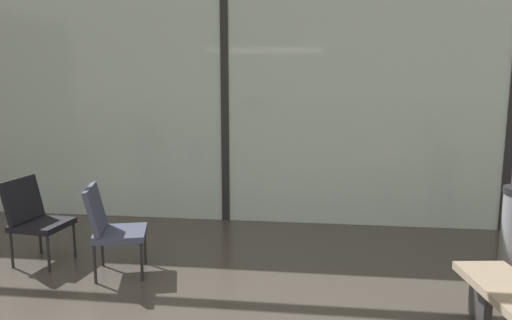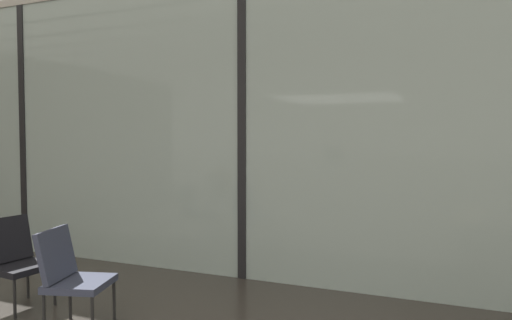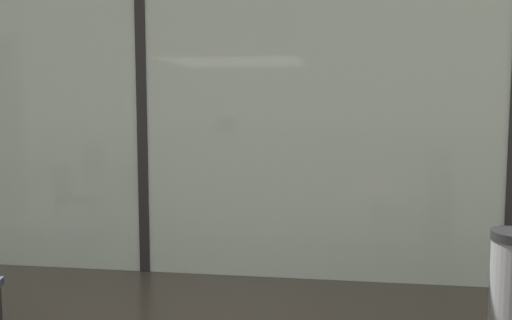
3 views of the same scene
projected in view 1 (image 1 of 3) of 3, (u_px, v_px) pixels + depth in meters
The scene contains 5 objects.
glass_curtain_wall at pixel (225, 86), 6.16m from camera, with size 14.00×0.08×3.56m, color #A3B7B2.
window_mullion_1 at pixel (225, 86), 6.16m from camera, with size 0.10×0.12×3.56m, color black.
parked_airplane at pixel (268, 62), 10.82m from camera, with size 12.12×4.47×4.47m.
lounge_chair_1 at pixel (110, 225), 4.57m from camera, with size 0.64×0.61×0.87m.
lounge_chair_3 at pixel (34, 215), 4.88m from camera, with size 0.58×0.54×0.87m.
Camera 1 is at (1.18, -0.93, 1.86)m, focal length 33.64 mm.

